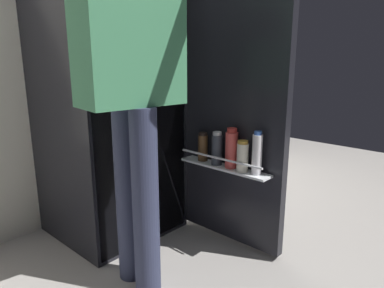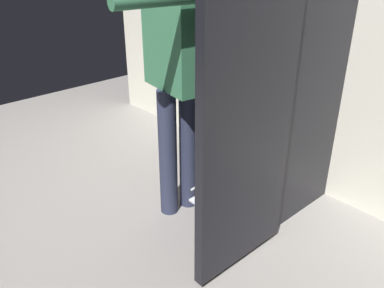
{
  "view_description": "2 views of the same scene",
  "coord_description": "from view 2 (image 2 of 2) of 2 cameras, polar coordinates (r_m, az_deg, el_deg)",
  "views": [
    {
      "loc": [
        -1.22,
        -1.22,
        1.09
      ],
      "look_at": [
        -0.03,
        -0.14,
        0.69
      ],
      "focal_mm": 33.0,
      "sensor_mm": 36.0,
      "label": 1
    },
    {
      "loc": [
        1.53,
        -1.52,
        1.67
      ],
      "look_at": [
        0.02,
        -0.14,
        0.65
      ],
      "focal_mm": 37.69,
      "sensor_mm": 36.0,
      "label": 2
    }
  ],
  "objects": [
    {
      "name": "ground_plane",
      "position": [
        2.73,
        1.99,
        -11.18
      ],
      "size": [
        6.33,
        6.33,
        0.0
      ],
      "primitive_type": "plane",
      "color": "gray"
    },
    {
      "name": "kitchen_wall",
      "position": [
        2.94,
        16.51,
        17.59
      ],
      "size": [
        4.4,
        0.1,
        2.53
      ],
      "primitive_type": "cube",
      "color": "silver",
      "rests_on": "ground_plane"
    },
    {
      "name": "refrigerator",
      "position": [
        2.65,
        10.92,
        9.02
      ],
      "size": [
        0.74,
        1.32,
        1.79
      ],
      "color": "black",
      "rests_on": "ground_plane"
    },
    {
      "name": "person",
      "position": [
        2.42,
        -2.07,
        12.16
      ],
      "size": [
        0.57,
        0.81,
        1.76
      ],
      "color": "#2D334C",
      "rests_on": "ground_plane"
    }
  ]
}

